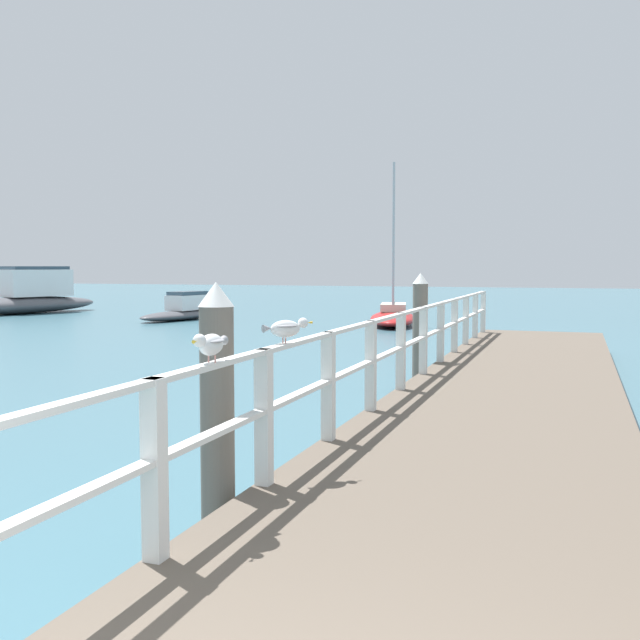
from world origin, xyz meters
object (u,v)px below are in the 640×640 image
dock_piling_near (217,413)px  boat_6 (25,298)px  seagull_background (286,328)px  seagull_foreground (211,343)px  boat_1 (393,316)px  dock_piling_far (420,331)px  boat_3 (183,310)px

dock_piling_near → boat_6: (-22.59, 23.53, -0.33)m
dock_piling_near → seagull_background: 0.95m
seagull_foreground → boat_1: boat_1 is taller
dock_piling_far → boat_3: (-13.23, 14.24, -0.69)m
seagull_foreground → boat_1: 23.96m
seagull_foreground → seagull_background: same height
dock_piling_near → seagull_foreground: 1.12m
seagull_foreground → boat_6: boat_6 is taller
seagull_background → boat_6: (-22.97, 22.98, -1.00)m
seagull_foreground → boat_6: (-22.97, 24.34, -1.00)m
dock_piling_near → boat_6: size_ratio=0.25×
dock_piling_near → boat_6: boat_6 is taller
boat_1 → dock_piling_near: bearing=87.7°
boat_3 → boat_1: bearing=9.5°
dock_piling_far → boat_1: 15.09m
seagull_background → boat_1: size_ratio=0.06×
seagull_foreground → seagull_background: size_ratio=1.22×
dock_piling_near → boat_1: size_ratio=0.35×
seagull_foreground → boat_3: seagull_foreground is taller
seagull_foreground → dock_piling_near: bearing=-67.2°
dock_piling_far → boat_6: (-22.59, 15.36, -0.33)m
boat_1 → boat_3: bearing=-10.7°
seagull_background → boat_3: bearing=162.4°
boat_3 → dock_piling_near: bearing=-51.6°
boat_3 → boat_6: size_ratio=0.60×
boat_1 → boat_6: bearing=-15.0°
seagull_background → dock_piling_near: bearing=-84.6°
dock_piling_near → seagull_foreground: dock_piling_near is taller
dock_piling_far → seagull_foreground: dock_piling_far is taller
dock_piling_near → boat_3: 26.03m
dock_piling_far → seagull_foreground: bearing=-87.6°
dock_piling_far → boat_3: 19.45m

